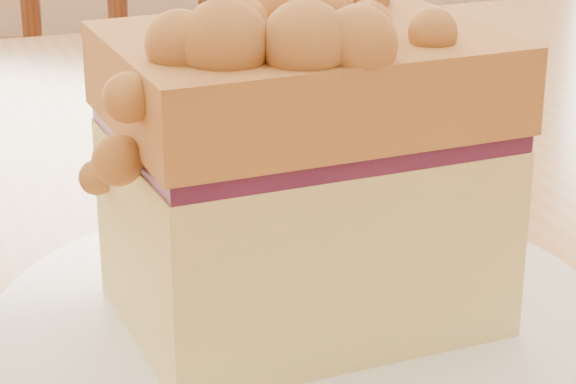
{
  "coord_description": "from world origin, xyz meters",
  "views": [
    {
      "loc": [
        0.1,
        -0.08,
        0.94
      ],
      "look_at": [
        0.15,
        0.27,
        0.8
      ],
      "focal_mm": 70.0,
      "sensor_mm": 36.0,
      "label": 1
    }
  ],
  "objects": [
    {
      "name": "cake_slice",
      "position": [
        0.15,
        0.24,
        0.82
      ],
      "size": [
        0.13,
        0.11,
        0.11
      ],
      "rotation": [
        0.0,
        0.0,
        0.25
      ],
      "color": "#EAD884",
      "rests_on": "plate"
    },
    {
      "name": "cafe_chair_main",
      "position": [
        0.14,
        0.99,
        0.42
      ],
      "size": [
        0.48,
        0.48,
        0.83
      ],
      "rotation": [
        0.0,
        0.0,
        2.76
      ],
      "color": "brown",
      "rests_on": "ground"
    },
    {
      "name": "plate",
      "position": [
        0.15,
        0.24,
        0.76
      ],
      "size": [
        0.2,
        0.2,
        0.02
      ],
      "color": "white",
      "rests_on": "cafe_table_main"
    }
  ]
}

